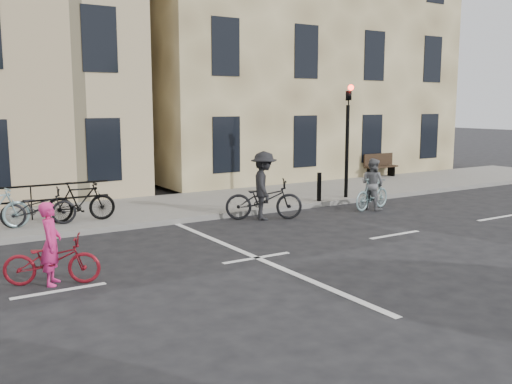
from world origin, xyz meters
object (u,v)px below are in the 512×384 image
cyclist_grey (372,189)px  cyclist_dark (264,193)px  traffic_light (348,127)px  bench (380,164)px  cyclist_pink (52,256)px

cyclist_grey → cyclist_dark: bearing=70.8°
traffic_light → bench: size_ratio=2.44×
bench → cyclist_grey: cyclist_grey is taller
cyclist_dark → bench: bearing=-35.2°
bench → cyclist_grey: bearing=-136.0°
bench → cyclist_dark: (-8.67, -4.40, 0.07)m
traffic_light → cyclist_pink: 11.09m
traffic_light → cyclist_pink: traffic_light is taller
cyclist_dark → traffic_light: bearing=-47.5°
traffic_light → cyclist_dark: bearing=-165.4°
bench → cyclist_pink: bearing=-154.1°
cyclist_dark → cyclist_pink: bearing=142.4°
cyclist_pink → cyclist_grey: 10.24m
bench → cyclist_dark: bearing=-153.1°
cyclist_grey → traffic_light: bearing=-21.6°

